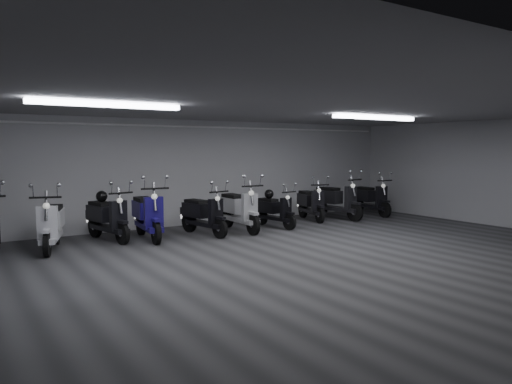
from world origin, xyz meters
TOP-DOWN VIEW (x-y plane):
  - floor at (0.00, 0.00)m, footprint 14.00×10.00m
  - ceiling at (0.00, 0.00)m, footprint 14.00×10.00m
  - back_wall at (0.00, 5.00)m, footprint 14.00×0.01m
  - fluor_strip_left at (-3.00, 1.00)m, footprint 2.40×0.18m
  - fluor_strip_right at (3.00, 1.00)m, footprint 2.40×0.18m
  - conduit at (0.00, 4.92)m, footprint 13.60×0.05m
  - scooter_2 at (-3.48, 3.48)m, footprint 1.17×1.99m
  - scooter_3 at (-2.24, 3.89)m, footprint 1.00×1.93m
  - scooter_4 at (-1.43, 3.58)m, footprint 0.85×2.05m
  - scooter_5 at (-0.13, 3.39)m, footprint 0.92×1.86m
  - scooter_6 at (0.86, 3.41)m, footprint 0.67×1.95m
  - scooter_7 at (1.93, 3.41)m, footprint 0.77×1.66m
  - scooter_8 at (3.51, 3.86)m, footprint 1.02×1.85m
  - scooter_9 at (4.31, 3.68)m, footprint 0.94×2.04m
  - scooter_10 at (5.74, 3.72)m, footprint 0.75×1.88m
  - helmet_1 at (1.90, 3.63)m, footprint 0.24×0.24m
  - helmet_2 at (-2.29, 4.14)m, footprint 0.25×0.25m

SIDE VIEW (x-z plane):
  - floor at x=0.00m, z-range -0.01..0.00m
  - scooter_7 at x=1.93m, z-range 0.00..1.19m
  - scooter_8 at x=3.51m, z-range 0.00..1.31m
  - scooter_5 at x=-0.13m, z-range 0.00..1.33m
  - scooter_10 at x=5.74m, z-range 0.00..1.37m
  - scooter_3 at x=-2.24m, z-range 0.00..1.37m
  - scooter_2 at x=-3.48m, z-range 0.00..1.41m
  - scooter_6 at x=0.86m, z-range 0.00..1.45m
  - scooter_9 at x=4.31m, z-range 0.00..1.46m
  - scooter_4 at x=-1.43m, z-range 0.00..1.49m
  - helmet_1 at x=1.90m, z-range 0.74..0.98m
  - helmet_2 at x=-2.29m, z-range 0.85..1.10m
  - back_wall at x=0.00m, z-range 0.00..2.80m
  - conduit at x=0.00m, z-range 2.59..2.65m
  - fluor_strip_left at x=-3.00m, z-range 2.70..2.78m
  - fluor_strip_right at x=3.00m, z-range 2.70..2.78m
  - ceiling at x=0.00m, z-range 2.80..2.81m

